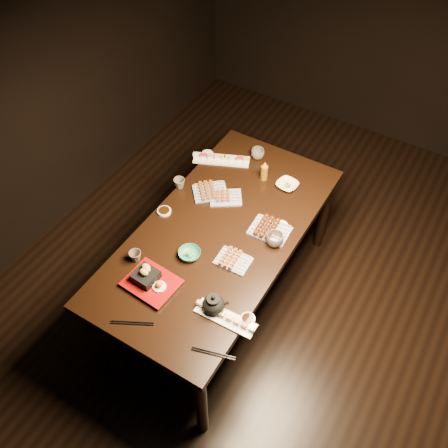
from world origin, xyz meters
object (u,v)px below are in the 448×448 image
Objects in this scene: teacup_mid_right at (275,240)px; sushi_platter_far at (221,158)px; condiment_bottle at (264,171)px; teapot at (213,303)px; sushi_platter_near at (225,317)px; dining_table at (220,268)px; edamame_bowl_green at (190,254)px; yakitori_plate_center at (226,196)px; yakitori_plate_left at (210,190)px; teacup_far_left at (179,183)px; yakitori_plate_right at (233,259)px; teacup_far_right at (258,154)px; tempura_tray at (151,279)px; teacup_near_left at (135,256)px; edamame_bowl_cream at (287,185)px.

sushi_platter_far is at bearing 144.19° from teacup_mid_right.
teacup_mid_right is at bearing -55.52° from condiment_bottle.
condiment_bottle reaches higher than teapot.
sushi_platter_far reaches higher than sushi_platter_near.
dining_table is 13.60× the size of edamame_bowl_green.
yakitori_plate_center is 1.39× the size of condiment_bottle.
yakitori_plate_left is 0.39m from condiment_bottle.
sushi_platter_far is 0.39m from teacup_far_left.
condiment_bottle reaches higher than yakitori_plate_center.
yakitori_plate_right reaches higher than sushi_platter_far.
sushi_platter_near is 1.32m from teacup_far_right.
sushi_platter_far is 2.69× the size of teapot.
teacup_far_right is at bearing -165.71° from sushi_platter_far.
edamame_bowl_green is 0.59m from teacup_far_left.
condiment_bottle is (-0.32, 0.47, 0.03)m from teacup_mid_right.
yakitori_plate_center is (0.22, -0.30, 0.00)m from sushi_platter_far.
teapot is (0.39, -1.21, 0.02)m from teacup_far_right.
sushi_platter_near is 0.47m from tempura_tray.
yakitori_plate_right is 0.49m from tempura_tray.
tempura_tray is 0.77m from teacup_mid_right.
teacup_near_left reaches higher than yakitori_plate_right.
teacup_far_right is (0.18, 1.16, 0.00)m from teacup_near_left.
teacup_mid_right reaches higher than dining_table.
teacup_near_left is at bearing 157.12° from tempura_tray.
teacup_far_left reaches higher than yakitori_plate_center.
sushi_platter_near is at bearing -81.21° from edamame_bowl_cream.
teacup_far_left is at bearing 171.94° from teacup_mid_right.
teacup_far_left is at bearing 101.28° from teacup_near_left.
teacup_near_left is at bearing -144.08° from edamame_bowl_green.
tempura_tray is at bearing -66.88° from teacup_far_left.
yakitori_plate_left reaches higher than edamame_bowl_cream.
yakitori_plate_center is (-0.46, 0.77, 0.01)m from sushi_platter_near.
yakitori_plate_center is 1.04× the size of yakitori_plate_right.
teacup_far_left is (-0.31, 0.73, -0.02)m from tempura_tray.
dining_table is at bearing -107.66° from edamame_bowl_cream.
edamame_bowl_cream is at bearing 12.12° from yakitori_plate_center.
sushi_platter_near is 0.39m from yakitori_plate_right.
tempura_tray is at bearing -105.36° from edamame_bowl_cream.
teacup_mid_right is (-0.01, 0.59, 0.02)m from sushi_platter_near.
teacup_far_left is (-0.10, -0.37, 0.01)m from sushi_platter_far.
teacup_mid_right is (0.56, -0.17, 0.01)m from yakitori_plate_left.
teapot reaches higher than sushi_platter_far.
teacup_far_left is at bearing 51.34° from sushi_platter_far.
dining_table is at bearing -89.68° from yakitori_plate_left.
tempura_tray is at bearing -104.20° from edamame_bowl_green.
dining_table is 0.63m from teacup_far_left.
teacup_far_right is 0.65× the size of teapot.
edamame_bowl_green is 0.52m from teacup_mid_right.
sushi_platter_far is at bearing 120.79° from sushi_platter_near.
edamame_bowl_cream is at bearing 63.30° from dining_table.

